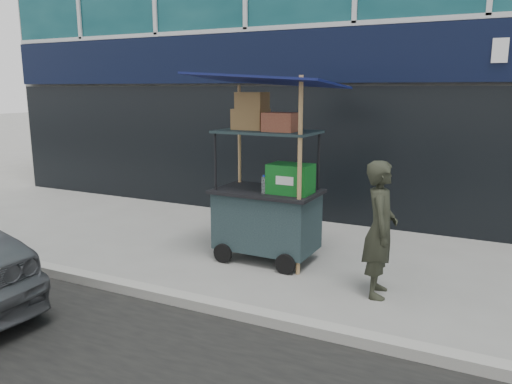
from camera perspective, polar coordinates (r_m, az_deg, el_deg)
The scene contains 4 objects.
ground at distance 5.58m, azimuth -1.19°, elevation -13.27°, with size 80.00×80.00×0.00m, color gray.
curb at distance 5.40m, azimuth -2.20°, elevation -13.50°, with size 80.00×0.18×0.12m, color gray.
vendor_cart at distance 6.84m, azimuth 1.38°, elevation -0.55°, with size 1.92×1.38×2.57m.
vendor_man at distance 5.86m, azimuth 14.01°, elevation -4.15°, with size 0.58×0.38×1.58m, color #272A1E.
Camera 1 is at (2.34, -4.48, 2.37)m, focal length 35.00 mm.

